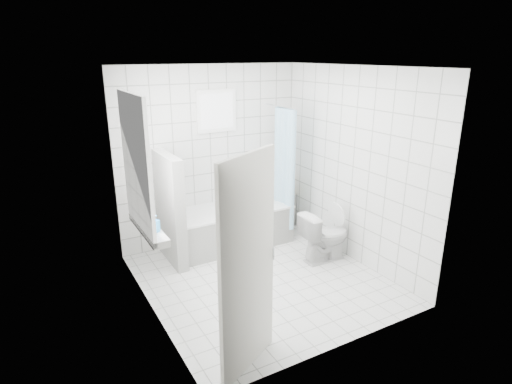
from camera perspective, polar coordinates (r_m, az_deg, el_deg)
ground at (r=5.55m, az=0.79°, el=-11.54°), size 3.00×3.00×0.00m
ceiling at (r=4.82m, az=0.93°, el=16.40°), size 3.00×3.00×0.00m
wall_back at (r=6.33m, az=-6.05°, el=4.81°), size 2.80×0.02×2.60m
wall_front at (r=3.89m, az=12.13°, el=-4.12°), size 2.80×0.02×2.60m
wall_left at (r=4.52m, az=-14.64°, el=-1.12°), size 0.02×3.00×2.60m
wall_right at (r=5.84m, az=12.81°, el=3.34°), size 0.02×3.00×2.60m
window_left at (r=4.73m, az=-15.37°, el=3.45°), size 0.01×0.90×1.40m
window_back at (r=6.21m, az=-5.22°, el=10.69°), size 0.50×0.01×0.50m
window_sill at (r=4.97m, az=-14.17°, el=-4.75°), size 0.18×1.02×0.08m
door at (r=3.69m, az=-1.10°, el=-10.06°), size 0.72×0.42×2.00m
bathtub at (r=6.37m, az=-3.28°, el=-4.59°), size 1.74×0.77×0.58m
partition_wall at (r=5.83m, az=-11.39°, el=-2.25°), size 0.15×0.85×1.50m
tiled_ledge at (r=7.07m, az=3.47°, el=-2.38°), size 0.40×0.24×0.55m
toilet at (r=5.95m, az=9.20°, el=-5.82°), size 0.70×0.41×0.71m
curtain_rod at (r=6.30m, az=3.29°, el=11.29°), size 0.02×0.80×0.02m
shower_curtain at (r=6.36m, az=3.78°, el=3.08°), size 0.14×0.48×1.78m
tub_faucet at (r=6.50m, az=-3.89°, el=1.13°), size 0.18×0.06×0.06m
sill_bottles at (r=4.99m, az=-14.43°, el=-2.85°), size 0.15×0.65×0.28m
ledge_bottles at (r=6.89m, az=3.74°, el=0.47°), size 0.15×0.19×0.24m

